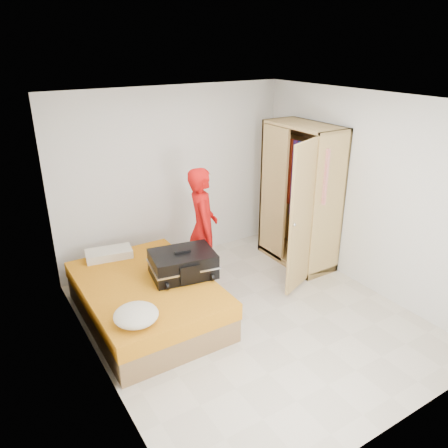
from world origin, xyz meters
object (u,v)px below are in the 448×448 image
person (203,228)px  suitcase (183,264)px  round_cushion (136,315)px  wardrobe (300,201)px  bed (147,299)px

person → suitcase: (-0.54, -0.46, -0.18)m
suitcase → round_cushion: size_ratio=1.87×
wardrobe → person: bearing=171.7°
round_cushion → person: bearing=37.9°
person → bed: bearing=133.0°
person → suitcase: 0.73m
suitcase → round_cushion: bearing=-133.8°
suitcase → round_cushion: suitcase is taller
bed → person: bearing=20.5°
bed → suitcase: size_ratio=2.35×
wardrobe → bed: bearing=-176.5°
wardrobe → round_cushion: bearing=-163.4°
person → round_cushion: (-1.40, -1.09, -0.25)m
round_cushion → suitcase: bearing=36.2°
person → round_cushion: person is taller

